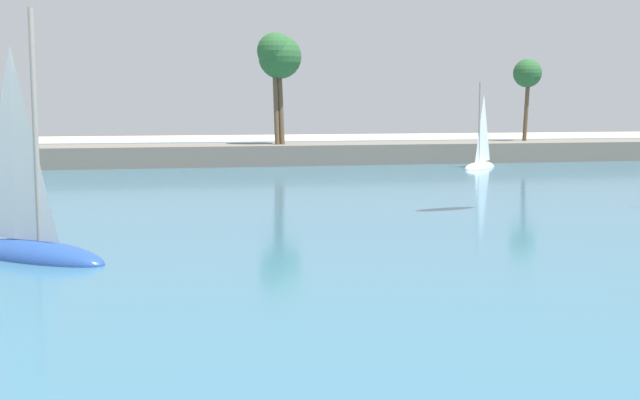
# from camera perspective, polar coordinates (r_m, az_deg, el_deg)

# --- Properties ---
(sea) EXTENTS (220.00, 101.44, 0.06)m
(sea) POSITION_cam_1_polar(r_m,az_deg,el_deg) (61.64, -9.44, 1.56)
(sea) COLOR #386B84
(sea) RESTS_ON ground
(palm_headland) EXTENTS (114.44, 6.02, 12.35)m
(palm_headland) POSITION_cam_1_polar(r_m,az_deg,el_deg) (72.13, -11.69, 4.23)
(palm_headland) COLOR slate
(palm_headland) RESTS_ON ground
(sailboat_near_shore) EXTENTS (6.21, 5.62, 9.37)m
(sailboat_near_shore) POSITION_cam_1_polar(r_m,az_deg,el_deg) (31.32, -19.22, -2.23)
(sailboat_near_shore) COLOR #234793
(sailboat_near_shore) RESTS_ON sea
(sailboat_far_left) EXTENTS (4.73, 4.84, 7.55)m
(sailboat_far_left) POSITION_cam_1_polar(r_m,az_deg,el_deg) (69.91, 10.91, 2.73)
(sailboat_far_left) COLOR white
(sailboat_far_left) RESTS_ON sea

